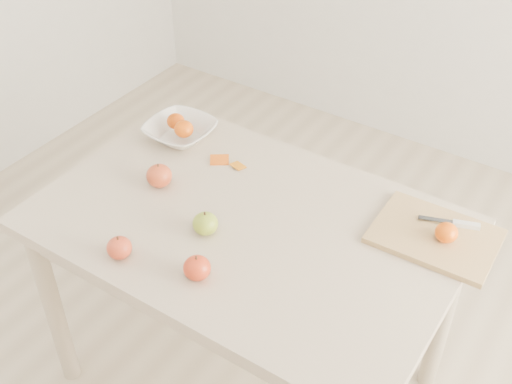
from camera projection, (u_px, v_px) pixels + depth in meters
The scene contains 14 objects.
ground at pixel (248, 376), 2.31m from camera, with size 3.50×3.50×0.00m, color #C6B293.
table at pixel (247, 245), 1.91m from camera, with size 1.20×0.80×0.75m.
cutting_board at pixel (435, 236), 1.78m from camera, with size 0.33×0.24×0.02m, color tan.
board_tangerine at pixel (446, 233), 1.74m from camera, with size 0.06×0.06×0.05m, color #D85907.
fruit_bowl at pixel (180, 131), 2.16m from camera, with size 0.23×0.23×0.06m, color white.
bowl_tangerine_near at pixel (176, 121), 2.16m from camera, with size 0.06×0.06×0.05m, color #D04307.
bowl_tangerine_far at pixel (184, 129), 2.12m from camera, with size 0.06×0.06×0.06m, color #D03C07.
orange_peel_a at pixel (220, 161), 2.07m from camera, with size 0.06×0.04×0.00m, color #CB530E.
orange_peel_b at pixel (238, 166), 2.04m from camera, with size 0.04×0.04×0.00m, color orange.
paring_knife at pixel (461, 224), 1.79m from camera, with size 0.17×0.07×0.01m.
apple_green at pixel (205, 224), 1.78m from camera, with size 0.07×0.07×0.07m, color #5A8917.
apple_red_c at pixel (119, 248), 1.71m from camera, with size 0.07×0.07×0.06m, color maroon.
apple_red_d at pixel (159, 176), 1.95m from camera, with size 0.08×0.08×0.07m, color #A31E1D.
apple_red_e at pixel (197, 268), 1.65m from camera, with size 0.07×0.07×0.07m, color #9A0B06.
Camera 1 is at (0.79, -1.14, 1.96)m, focal length 45.00 mm.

